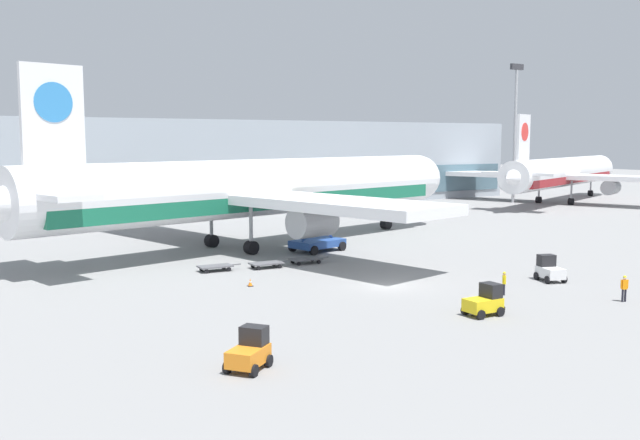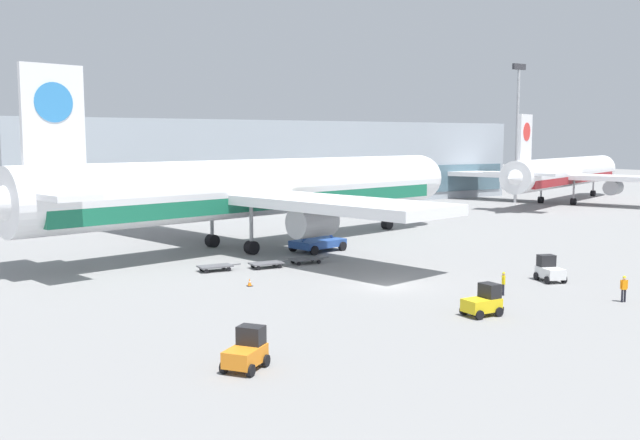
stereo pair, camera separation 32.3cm
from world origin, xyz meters
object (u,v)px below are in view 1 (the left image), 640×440
at_px(light_mast, 515,123).
at_px(airplane_main, 256,190).
at_px(airplane_distant, 561,174).
at_px(baggage_dolly_lead, 215,267).
at_px(baggage_dolly_third, 306,259).
at_px(traffic_cone_near, 250,282).
at_px(scissor_lift_loader, 317,230).
at_px(baggage_tug_foreground, 250,351).
at_px(baggage_dolly_second, 267,264).
at_px(ground_crew_near, 624,286).
at_px(ground_crew_far, 504,281).
at_px(baggage_tug_far, 485,302).
at_px(baggage_tug_mid, 549,270).

bearing_deg(light_mast, airplane_main, -159.75).
bearing_deg(light_mast, airplane_distant, -33.91).
relative_size(baggage_dolly_lead, baggage_dolly_third, 1.00).
bearing_deg(baggage_dolly_third, traffic_cone_near, -140.27).
xyz_separation_m(scissor_lift_loader, baggage_tug_foreground, (-21.82, -29.23, -1.21)).
distance_m(baggage_dolly_second, baggage_dolly_third, 4.01).
height_order(baggage_dolly_second, ground_crew_near, ground_crew_near).
xyz_separation_m(ground_crew_far, traffic_cone_near, (-14.00, 12.25, -0.70)).
bearing_deg(airplane_main, baggage_tug_far, -104.12).
relative_size(scissor_lift_loader, baggage_dolly_lead, 1.53).
bearing_deg(baggage_tug_far, light_mast, 43.56).
bearing_deg(baggage_tug_far, ground_crew_near, -10.42).
distance_m(ground_crew_far, traffic_cone_near, 18.61).
bearing_deg(baggage_dolly_third, ground_crew_near, -62.45).
xyz_separation_m(baggage_dolly_lead, baggage_dolly_third, (8.34, -0.84, 0.00)).
distance_m(airplane_distant, scissor_lift_loader, 68.66).
bearing_deg(light_mast, scissor_lift_loader, -153.85).
bearing_deg(baggage_dolly_lead, traffic_cone_near, -88.40).
distance_m(baggage_dolly_second, ground_crew_near, 28.38).
height_order(baggage_tug_foreground, ground_crew_near, baggage_tug_foreground).
relative_size(ground_crew_near, traffic_cone_near, 3.08).
bearing_deg(airplane_distant, scissor_lift_loader, 178.76).
bearing_deg(light_mast, baggage_dolly_second, -152.89).
distance_m(airplane_distant, ground_crew_far, 79.56).
height_order(airplane_main, baggage_tug_far, airplane_main).
bearing_deg(ground_crew_far, ground_crew_near, 82.95).
xyz_separation_m(light_mast, airplane_distant, (6.80, -4.57, -8.69)).
height_order(light_mast, ground_crew_far, light_mast).
bearing_deg(baggage_dolly_second, baggage_dolly_third, 5.40).
bearing_deg(baggage_tug_far, baggage_dolly_lead, 111.71).
relative_size(baggage_dolly_lead, baggage_dolly_second, 1.00).
height_order(light_mast, scissor_lift_loader, light_mast).
bearing_deg(traffic_cone_near, baggage_tug_foreground, -116.29).
bearing_deg(baggage_dolly_second, scissor_lift_loader, 36.77).
relative_size(light_mast, baggage_dolly_third, 6.37).
relative_size(light_mast, baggage_dolly_second, 6.37).
xyz_separation_m(airplane_distant, baggage_dolly_lead, (-77.30, -28.34, -4.69)).
distance_m(ground_crew_near, traffic_cone_near, 26.51).
bearing_deg(ground_crew_far, light_mast, 172.94).
xyz_separation_m(baggage_dolly_third, ground_crew_near, (10.78, -24.34, 0.69)).
bearing_deg(airplane_distant, baggage_tug_far, -164.83).
distance_m(baggage_dolly_lead, baggage_dolly_second, 4.44).
distance_m(baggage_tug_foreground, traffic_cone_near, 19.51).
xyz_separation_m(baggage_tug_foreground, ground_crew_far, (22.64, 5.24, 0.11)).
bearing_deg(ground_crew_far, baggage_tug_mid, 144.87).
bearing_deg(baggage_dolly_second, traffic_cone_near, -123.10).
bearing_deg(baggage_dolly_second, airplane_main, 70.72).
xyz_separation_m(baggage_tug_foreground, baggage_dolly_lead, (8.89, 24.59, -0.49)).
bearing_deg(airplane_distant, baggage_dolly_third, -178.51).
distance_m(airplane_main, baggage_tug_mid, 30.51).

